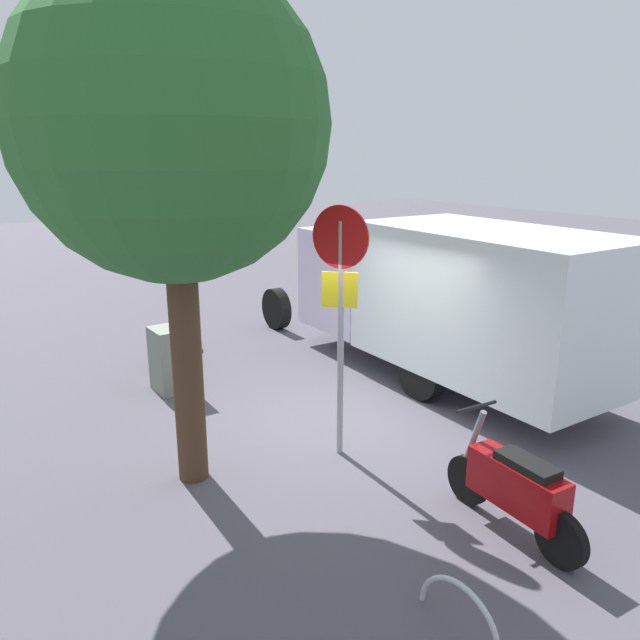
# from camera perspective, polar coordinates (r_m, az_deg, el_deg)

# --- Properties ---
(ground_plane) EXTENTS (60.00, 60.00, 0.00)m
(ground_plane) POSITION_cam_1_polar(r_m,az_deg,el_deg) (9.02, 1.49, -9.47)
(ground_plane) COLOR #4D4A54
(box_truck_near) EXTENTS (7.76, 2.54, 2.67)m
(box_truck_near) POSITION_cam_1_polar(r_m,az_deg,el_deg) (10.55, 11.31, 2.71)
(box_truck_near) COLOR black
(box_truck_near) RESTS_ON ground
(motorcycle) EXTENTS (1.81, 0.55, 1.20)m
(motorcycle) POSITION_cam_1_polar(r_m,az_deg,el_deg) (6.71, 17.78, -14.73)
(motorcycle) COLOR black
(motorcycle) RESTS_ON ground
(stop_sign) EXTENTS (0.71, 0.33, 3.21)m
(stop_sign) POSITION_cam_1_polar(r_m,az_deg,el_deg) (7.43, 1.91, 2.49)
(stop_sign) COLOR #9E9EA3
(stop_sign) RESTS_ON ground
(street_tree) EXTENTS (3.33, 3.33, 5.76)m
(street_tree) POSITION_cam_1_polar(r_m,az_deg,el_deg) (6.80, -13.63, 17.23)
(street_tree) COLOR #47301E
(street_tree) RESTS_ON ground
(utility_cabinet) EXTENTS (0.62, 0.55, 1.06)m
(utility_cabinet) POSITION_cam_1_polar(r_m,az_deg,el_deg) (10.26, -13.77, -3.57)
(utility_cabinet) COLOR slate
(utility_cabinet) RESTS_ON ground
(bike_rack_hoop) EXTENTS (0.85, 0.08, 0.85)m
(bike_rack_hoop) POSITION_cam_1_polar(r_m,az_deg,el_deg) (5.80, 12.75, -26.09)
(bike_rack_hoop) COLOR #B7B7BC
(bike_rack_hoop) RESTS_ON ground
(shrub_near_sign) EXTENTS (0.71, 0.58, 0.49)m
(shrub_near_sign) POSITION_cam_1_polar(r_m,az_deg,el_deg) (12.46, -12.70, -1.48)
(shrub_near_sign) COLOR #506437
(shrub_near_sign) RESTS_ON ground
(shrub_mid_verge) EXTENTS (0.85, 0.69, 0.58)m
(shrub_mid_verge) POSITION_cam_1_polar(r_m,az_deg,el_deg) (11.40, -13.67, -2.91)
(shrub_mid_verge) COLOR #296C45
(shrub_mid_verge) RESTS_ON ground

